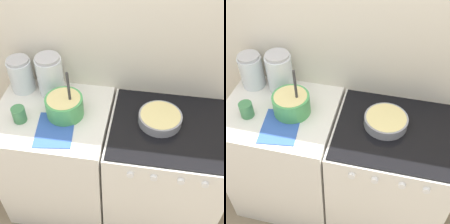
% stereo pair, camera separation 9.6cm
% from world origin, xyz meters
% --- Properties ---
extents(wall_back, '(4.47, 0.05, 2.40)m').
position_xyz_m(wall_back, '(0.00, 0.63, 1.20)').
color(wall_back, beige).
rests_on(wall_back, ground_plane).
extents(countertop_cabinet, '(0.71, 0.61, 0.93)m').
position_xyz_m(countertop_cabinet, '(-0.35, 0.30, 0.47)').
color(countertop_cabinet, silver).
rests_on(countertop_cabinet, ground_plane).
extents(stove, '(0.72, 0.63, 0.93)m').
position_xyz_m(stove, '(0.37, 0.30, 0.47)').
color(stove, white).
rests_on(stove, ground_plane).
extents(mixing_bowl, '(0.22, 0.22, 0.32)m').
position_xyz_m(mixing_bowl, '(-0.26, 0.31, 1.01)').
color(mixing_bowl, '#4CA559').
rests_on(mixing_bowl, countertop_cabinet).
extents(baking_pan, '(0.25, 0.25, 0.06)m').
position_xyz_m(baking_pan, '(0.31, 0.33, 0.97)').
color(baking_pan, gray).
rests_on(baking_pan, stove).
extents(storage_jar_left, '(0.15, 0.15, 0.23)m').
position_xyz_m(storage_jar_left, '(-0.59, 0.51, 1.03)').
color(storage_jar_left, silver).
rests_on(storage_jar_left, countertop_cabinet).
extents(storage_jar_middle, '(0.17, 0.17, 0.27)m').
position_xyz_m(storage_jar_middle, '(-0.40, 0.51, 1.05)').
color(storage_jar_middle, silver).
rests_on(storage_jar_middle, countertop_cabinet).
extents(tin_can, '(0.08, 0.08, 0.10)m').
position_xyz_m(tin_can, '(-0.51, 0.22, 0.98)').
color(tin_can, '#3F7F4C').
rests_on(tin_can, countertop_cabinet).
extents(recipe_page, '(0.25, 0.30, 0.01)m').
position_xyz_m(recipe_page, '(-0.29, 0.18, 0.94)').
color(recipe_page, '#3359B2').
rests_on(recipe_page, countertop_cabinet).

